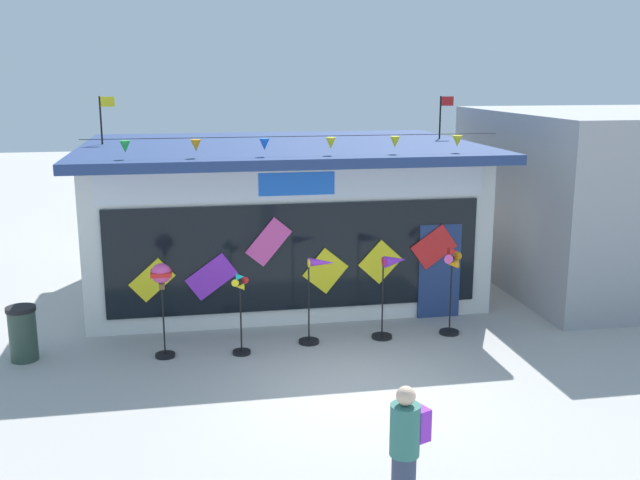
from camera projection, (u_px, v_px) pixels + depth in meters
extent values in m
plane|color=#ADAAA5|center=(355.00, 388.00, 12.04)|extent=(80.00, 80.00, 0.00)
cube|color=silver|center=(279.00, 220.00, 17.43)|extent=(8.36, 5.66, 3.30)
cube|color=navy|center=(280.00, 148.00, 16.59)|extent=(8.76, 6.59, 0.20)
cube|color=silver|center=(296.00, 184.00, 14.39)|extent=(7.69, 0.08, 0.64)
cube|color=blue|center=(297.00, 184.00, 14.36)|extent=(1.50, 0.04, 0.45)
cube|color=black|center=(297.00, 257.00, 14.73)|extent=(7.52, 0.06, 2.18)
cube|color=navy|center=(439.00, 271.00, 15.35)|extent=(0.90, 0.07, 2.00)
cube|color=yellow|center=(152.00, 280.00, 14.24)|extent=(0.91, 0.03, 0.88)
cube|color=purple|center=(211.00, 277.00, 14.44)|extent=(1.05, 0.03, 0.96)
cube|color=#EA4CA3|center=(269.00, 242.00, 14.50)|extent=(0.94, 0.03, 1.00)
cube|color=yellow|center=(325.00, 271.00, 14.84)|extent=(0.95, 0.03, 0.96)
cube|color=yellow|center=(380.00, 262.00, 15.01)|extent=(0.93, 0.03, 0.93)
cube|color=red|center=(434.00, 247.00, 15.16)|extent=(1.01, 0.03, 0.96)
cylinder|color=black|center=(298.00, 136.00, 13.98)|extent=(8.03, 0.01, 0.01)
cone|color=green|center=(125.00, 147.00, 13.44)|extent=(0.20, 0.20, 0.22)
cone|color=orange|center=(196.00, 145.00, 13.67)|extent=(0.20, 0.20, 0.22)
cone|color=blue|center=(264.00, 144.00, 13.89)|extent=(0.20, 0.20, 0.22)
cone|color=yellow|center=(331.00, 143.00, 14.12)|extent=(0.20, 0.20, 0.22)
cone|color=yellow|center=(395.00, 142.00, 14.35)|extent=(0.20, 0.20, 0.22)
cone|color=yellow|center=(457.00, 141.00, 14.57)|extent=(0.20, 0.20, 0.22)
cylinder|color=black|center=(101.00, 120.00, 16.21)|extent=(0.04, 0.04, 1.05)
cube|color=yellow|center=(107.00, 102.00, 16.15)|extent=(0.32, 0.02, 0.22)
cylinder|color=black|center=(440.00, 118.00, 17.60)|extent=(0.04, 0.04, 1.01)
cube|color=red|center=(447.00, 101.00, 17.54)|extent=(0.32, 0.02, 0.22)
cylinder|color=black|center=(165.00, 355.00, 13.36)|extent=(0.36, 0.36, 0.06)
cylinder|color=black|center=(164.00, 320.00, 13.21)|extent=(0.03, 0.03, 1.40)
sphere|color=#EA4CA3|center=(161.00, 273.00, 13.02)|extent=(0.36, 0.36, 0.36)
cube|color=red|center=(161.00, 273.00, 13.02)|extent=(0.37, 0.37, 0.08)
cube|color=brown|center=(162.00, 286.00, 13.07)|extent=(0.10, 0.10, 0.10)
cylinder|color=black|center=(242.00, 352.00, 13.50)|extent=(0.33, 0.33, 0.06)
cylinder|color=black|center=(241.00, 318.00, 13.36)|extent=(0.03, 0.03, 1.39)
cylinder|color=black|center=(240.00, 282.00, 13.16)|extent=(0.06, 0.04, 0.06)
cone|color=red|center=(245.00, 281.00, 13.18)|extent=(0.14, 0.14, 0.14)
cone|color=#19B7BC|center=(240.00, 277.00, 13.14)|extent=(0.14, 0.14, 0.14)
cone|color=yellow|center=(235.00, 282.00, 13.15)|extent=(0.14, 0.14, 0.14)
cone|color=yellow|center=(240.00, 287.00, 13.18)|extent=(0.14, 0.14, 0.14)
cylinder|color=black|center=(309.00, 341.00, 14.04)|extent=(0.39, 0.39, 0.06)
cylinder|color=black|center=(309.00, 304.00, 13.87)|extent=(0.03, 0.03, 1.58)
cone|color=purple|center=(322.00, 262.00, 13.74)|extent=(0.52, 0.31, 0.17)
cylinder|color=yellow|center=(309.00, 263.00, 13.70)|extent=(0.03, 0.16, 0.16)
cylinder|color=black|center=(382.00, 336.00, 14.31)|extent=(0.40, 0.40, 0.06)
cylinder|color=black|center=(383.00, 300.00, 14.14)|extent=(0.03, 0.03, 1.55)
cone|color=purple|center=(395.00, 261.00, 14.01)|extent=(0.52, 0.35, 0.22)
cylinder|color=red|center=(383.00, 261.00, 13.97)|extent=(0.03, 0.16, 0.16)
cylinder|color=black|center=(449.00, 332.00, 14.55)|extent=(0.39, 0.39, 0.06)
cylinder|color=black|center=(451.00, 296.00, 14.38)|extent=(0.03, 0.03, 1.56)
cylinder|color=black|center=(453.00, 258.00, 14.17)|extent=(0.06, 0.04, 0.06)
cone|color=orange|center=(459.00, 257.00, 14.19)|extent=(0.18, 0.19, 0.18)
cone|color=red|center=(453.00, 251.00, 14.14)|extent=(0.19, 0.18, 0.18)
cone|color=#EA4CA3|center=(447.00, 258.00, 14.15)|extent=(0.18, 0.19, 0.18)
cone|color=orange|center=(453.00, 264.00, 14.20)|extent=(0.19, 0.18, 0.18)
cylinder|color=#337066|center=(405.00, 430.00, 8.17)|extent=(0.34, 0.34, 0.60)
sphere|color=beige|center=(406.00, 396.00, 8.08)|extent=(0.22, 0.22, 0.22)
cube|color=purple|center=(419.00, 423.00, 8.27)|extent=(0.25, 0.30, 0.38)
cylinder|color=#2D4238|center=(23.00, 336.00, 13.11)|extent=(0.48, 0.48, 0.92)
cylinder|color=black|center=(21.00, 309.00, 13.00)|extent=(0.52, 0.52, 0.08)
cube|color=#99999E|center=(618.00, 198.00, 17.84)|extent=(6.01, 6.44, 4.17)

